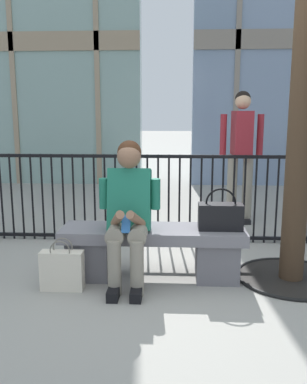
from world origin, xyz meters
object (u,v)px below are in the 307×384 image
bystander_at_railing (241,147)px  seated_person_with_phone (129,209)px  stone_bench (153,248)px  shopping_bag (62,270)px  handbag_on_bench (220,216)px

bystander_at_railing → seated_person_with_phone: bearing=-120.9°
stone_bench → bystander_at_railing: bystander_at_railing is taller
stone_bench → seated_person_with_phone: bearing=-146.7°
stone_bench → seated_person_with_phone: seated_person_with_phone is taller
seated_person_with_phone → shopping_bag: 0.74m
seated_person_with_phone → shopping_bag: seated_person_with_phone is taller
seated_person_with_phone → shopping_bag: bearing=-161.8°
seated_person_with_phone → bystander_at_railing: (1.23, 2.06, 0.35)m
handbag_on_bench → bystander_at_railing: 2.04m
seated_person_with_phone → bystander_at_railing: size_ratio=0.71×
handbag_on_bench → seated_person_with_phone: bearing=-171.3°
seated_person_with_phone → handbag_on_bench: seated_person_with_phone is taller
bystander_at_railing → handbag_on_bench: bearing=-103.3°
stone_bench → shopping_bag: size_ratio=3.72×
shopping_bag → bystander_at_railing: bystander_at_railing is taller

